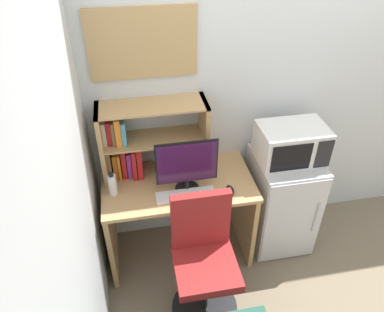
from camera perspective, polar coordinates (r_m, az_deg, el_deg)
name	(u,v)px	position (r m, az deg, el deg)	size (l,w,h in m)	color
wall_back	(345,83)	(3.21, 22.32, 10.23)	(6.40, 0.04, 2.60)	silver
desk	(179,206)	(2.95, -2.04, -7.69)	(1.12, 0.61, 0.77)	tan
hutch_bookshelf	(138,142)	(2.74, -8.29, 2.19)	(0.78, 0.27, 0.57)	tan
monitor	(187,165)	(2.58, -0.79, -1.40)	(0.44, 0.17, 0.41)	black
keyboard	(186,195)	(2.66, -0.96, -5.99)	(0.42, 0.12, 0.02)	silver
computer_mouse	(230,190)	(2.71, 5.85, -5.16)	(0.05, 0.11, 0.03)	black
water_bottle	(112,184)	(2.69, -12.05, -4.25)	(0.06, 0.06, 0.18)	silver
mini_fridge	(281,200)	(3.23, 13.37, -6.60)	(0.49, 0.55, 0.86)	silver
microwave	(291,144)	(2.88, 14.91, 1.80)	(0.50, 0.34, 0.29)	silver
desk_chair	(204,265)	(2.69, 1.80, -16.28)	(0.48, 0.48, 0.98)	black
wall_corkboard	(143,44)	(2.54, -7.52, 16.63)	(0.72, 0.02, 0.47)	tan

